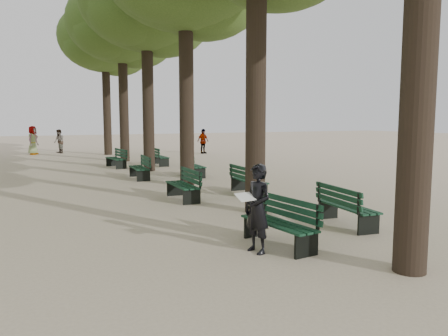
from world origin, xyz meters
name	(u,v)px	position (x,y,z in m)	size (l,w,h in m)	color
ground	(264,250)	(0.00, 0.00, 0.00)	(120.00, 120.00, 0.00)	#C8B597
tree_central_3	(146,2)	(1.50, 13.00, 7.65)	(6.00, 6.00, 9.95)	#33261C
tree_central_4	(122,23)	(1.50, 18.00, 7.65)	(6.00, 6.00, 9.95)	#33261C
tree_central_5	(105,38)	(1.50, 23.00, 7.65)	(6.00, 6.00, 9.95)	#33261C
bench_left_0	(279,232)	(0.37, 0.09, 0.27)	(0.75, 1.85, 0.92)	black
bench_left_1	(183,191)	(0.37, 5.39, 0.27)	(0.61, 1.81, 0.92)	black
bench_left_2	(139,172)	(0.37, 10.47, 0.27)	(0.67, 1.83, 0.92)	black
bench_left_3	(116,162)	(0.37, 15.01, 0.27)	(0.77, 1.85, 0.92)	black
bench_right_0	(347,214)	(2.63, 0.76, 0.27)	(0.78, 1.85, 0.92)	black
bench_right_1	(249,186)	(2.63, 5.41, 0.27)	(0.65, 1.82, 0.92)	black
bench_right_2	(193,170)	(2.63, 10.25, 0.27)	(0.67, 1.83, 0.92)	black
bench_right_3	(160,160)	(2.63, 15.06, 0.27)	(0.58, 1.80, 0.92)	black
man_with_map	(257,209)	(-0.20, -0.07, 0.81)	(0.66, 0.70, 1.63)	black
pedestrian_d	(33,140)	(-3.06, 25.21, 0.96)	(0.94, 0.39, 1.93)	#262628
pedestrian_c	(203,141)	(7.64, 21.12, 0.86)	(1.00, 0.34, 1.71)	#262628
pedestrian_a	(59,141)	(-1.35, 25.69, 0.84)	(0.81, 0.33, 1.67)	#262628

